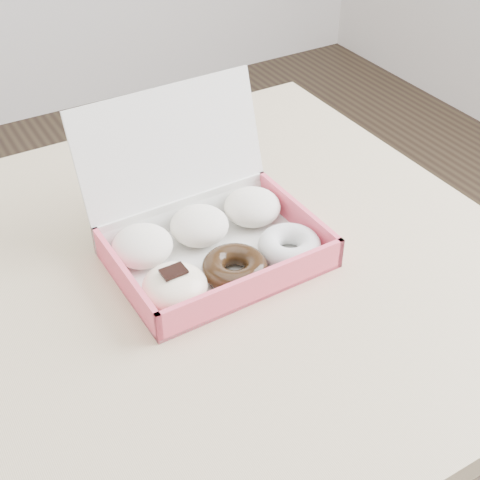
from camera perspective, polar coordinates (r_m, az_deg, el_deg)
table at (r=0.90m, az=-13.79°, el=-9.56°), size 1.20×0.80×0.75m
donut_box at (r=0.88m, az=-2.70°, el=0.35°), size 0.27×0.25×0.19m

